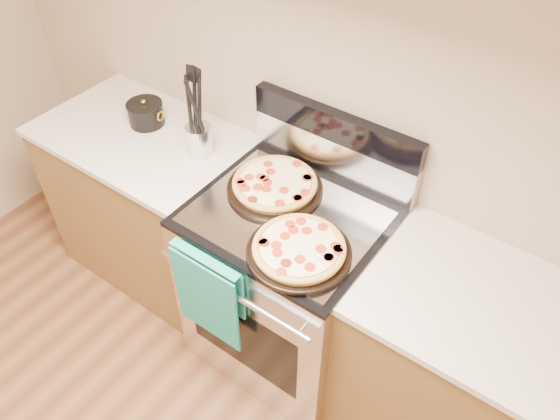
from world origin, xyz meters
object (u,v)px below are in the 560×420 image
Objects in this scene: range_body at (289,287)px; saucepan at (146,114)px; pepperoni_pizza_front at (299,249)px; utensil_crock at (199,140)px; pepperoni_pizza_back at (275,185)px.

saucepan is at bearing 172.88° from range_body.
saucepan is at bearing 165.41° from pepperoni_pizza_front.
utensil_crock is 0.87× the size of saucepan.
utensil_crock reaches higher than saucepan.
utensil_crock is at bearing -4.02° from saucepan.
pepperoni_pizza_front is 2.30× the size of saucepan.
utensil_crock is 0.37m from saucepan.
range_body is 1.06m from saucepan.
saucepan is (-0.36, 0.03, -0.02)m from utensil_crock.
saucepan is at bearing 175.98° from utensil_crock.
utensil_crock reaches higher than pepperoni_pizza_front.
range_body is 0.52m from pepperoni_pizza_back.
pepperoni_pizza_front is at bearing -14.59° from saucepan.
range_body is at bearing 133.30° from pepperoni_pizza_front.
pepperoni_pizza_back is at bearing 150.86° from range_body.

